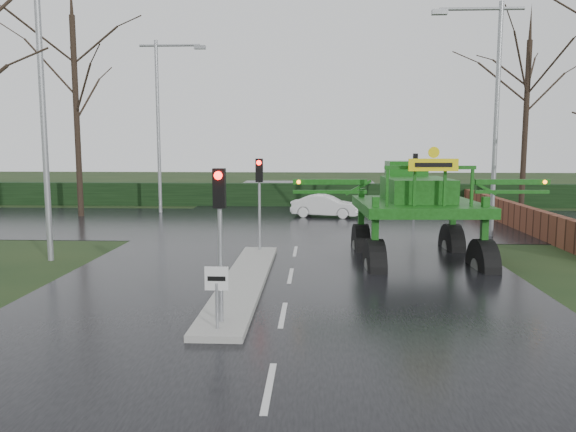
{
  "coord_description": "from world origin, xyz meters",
  "views": [
    {
      "loc": [
        0.76,
        -12.86,
        4.02
      ],
      "look_at": [
        -0.03,
        3.02,
        2.0
      ],
      "focal_mm": 35.0,
      "sensor_mm": 36.0,
      "label": 1
    }
  ],
  "objects_px": {
    "street_light_left_far": "(163,111)",
    "traffic_signal_far": "(415,170)",
    "crop_sprayer": "(375,197)",
    "white_sedan": "(325,217)",
    "street_light_left_near": "(50,86)",
    "street_light_right": "(490,99)",
    "keep_left_sign": "(217,287)",
    "traffic_signal_near": "(220,212)",
    "traffic_signal_mid": "(259,184)"
  },
  "relations": [
    {
      "from": "street_light_left_near",
      "to": "keep_left_sign",
      "type": "bearing_deg",
      "value": -47.41
    },
    {
      "from": "street_light_right",
      "to": "white_sedan",
      "type": "relative_size",
      "value": 2.66
    },
    {
      "from": "keep_left_sign",
      "to": "traffic_signal_mid",
      "type": "relative_size",
      "value": 0.38
    },
    {
      "from": "street_light_left_near",
      "to": "street_light_right",
      "type": "bearing_deg",
      "value": 20.11
    },
    {
      "from": "traffic_signal_near",
      "to": "street_light_right",
      "type": "relative_size",
      "value": 0.35
    },
    {
      "from": "street_light_right",
      "to": "traffic_signal_far",
      "type": "bearing_deg",
      "value": 101.95
    },
    {
      "from": "traffic_signal_far",
      "to": "street_light_left_far",
      "type": "relative_size",
      "value": 0.35
    },
    {
      "from": "keep_left_sign",
      "to": "crop_sprayer",
      "type": "xyz_separation_m",
      "value": [
        3.98,
        6.94,
        1.28
      ]
    },
    {
      "from": "traffic_signal_far",
      "to": "street_light_left_near",
      "type": "xyz_separation_m",
      "value": [
        -14.69,
        -14.01,
        3.4
      ]
    },
    {
      "from": "traffic_signal_far",
      "to": "crop_sprayer",
      "type": "xyz_separation_m",
      "value": [
        -3.82,
        -14.57,
        -0.25
      ]
    },
    {
      "from": "street_light_right",
      "to": "white_sedan",
      "type": "height_order",
      "value": "street_light_right"
    },
    {
      "from": "keep_left_sign",
      "to": "traffic_signal_near",
      "type": "distance_m",
      "value": 1.61
    },
    {
      "from": "keep_left_sign",
      "to": "white_sedan",
      "type": "distance_m",
      "value": 19.98
    },
    {
      "from": "traffic_signal_near",
      "to": "traffic_signal_mid",
      "type": "relative_size",
      "value": 1.0
    },
    {
      "from": "traffic_signal_mid",
      "to": "traffic_signal_far",
      "type": "distance_m",
      "value": 14.75
    },
    {
      "from": "traffic_signal_near",
      "to": "traffic_signal_far",
      "type": "distance_m",
      "value": 22.42
    },
    {
      "from": "street_light_left_near",
      "to": "street_light_left_far",
      "type": "xyz_separation_m",
      "value": [
        0.0,
        14.0,
        0.0
      ]
    },
    {
      "from": "traffic_signal_mid",
      "to": "traffic_signal_far",
      "type": "bearing_deg",
      "value": 58.07
    },
    {
      "from": "street_light_left_far",
      "to": "white_sedan",
      "type": "distance_m",
      "value": 11.36
    },
    {
      "from": "traffic_signal_mid",
      "to": "white_sedan",
      "type": "relative_size",
      "value": 0.94
    },
    {
      "from": "street_light_left_far",
      "to": "crop_sprayer",
      "type": "height_order",
      "value": "street_light_left_far"
    },
    {
      "from": "street_light_left_near",
      "to": "street_light_right",
      "type": "relative_size",
      "value": 1.0
    },
    {
      "from": "traffic_signal_mid",
      "to": "street_light_left_near",
      "type": "distance_m",
      "value": 7.83
    },
    {
      "from": "traffic_signal_mid",
      "to": "street_light_left_near",
      "type": "height_order",
      "value": "street_light_left_near"
    },
    {
      "from": "crop_sprayer",
      "to": "white_sedan",
      "type": "xyz_separation_m",
      "value": [
        -1.37,
        12.84,
        -2.34
      ]
    },
    {
      "from": "traffic_signal_mid",
      "to": "white_sedan",
      "type": "xyz_separation_m",
      "value": [
        2.6,
        10.78,
        -2.59
      ]
    },
    {
      "from": "keep_left_sign",
      "to": "white_sedan",
      "type": "height_order",
      "value": "keep_left_sign"
    },
    {
      "from": "traffic_signal_near",
      "to": "traffic_signal_mid",
      "type": "distance_m",
      "value": 8.5
    },
    {
      "from": "traffic_signal_near",
      "to": "street_light_left_far",
      "type": "height_order",
      "value": "street_light_left_far"
    },
    {
      "from": "traffic_signal_mid",
      "to": "street_light_left_far",
      "type": "distance_m",
      "value": 14.68
    },
    {
      "from": "traffic_signal_near",
      "to": "crop_sprayer",
      "type": "height_order",
      "value": "crop_sprayer"
    },
    {
      "from": "traffic_signal_near",
      "to": "crop_sprayer",
      "type": "distance_m",
      "value": 7.58
    },
    {
      "from": "traffic_signal_near",
      "to": "street_light_left_near",
      "type": "distance_m",
      "value": 10.4
    },
    {
      "from": "traffic_signal_mid",
      "to": "street_light_right",
      "type": "bearing_deg",
      "value": 25.4
    },
    {
      "from": "street_light_left_near",
      "to": "street_light_right",
      "type": "distance_m",
      "value": 17.45
    },
    {
      "from": "street_light_left_near",
      "to": "white_sedan",
      "type": "height_order",
      "value": "street_light_left_near"
    },
    {
      "from": "keep_left_sign",
      "to": "traffic_signal_near",
      "type": "relative_size",
      "value": 0.38
    },
    {
      "from": "traffic_signal_far",
      "to": "street_light_right",
      "type": "height_order",
      "value": "street_light_right"
    },
    {
      "from": "traffic_signal_near",
      "to": "white_sedan",
      "type": "xyz_separation_m",
      "value": [
        2.6,
        19.28,
        -2.59
      ]
    },
    {
      "from": "street_light_left_far",
      "to": "crop_sprayer",
      "type": "distance_m",
      "value": 18.53
    },
    {
      "from": "traffic_signal_far",
      "to": "white_sedan",
      "type": "relative_size",
      "value": 0.94
    },
    {
      "from": "traffic_signal_mid",
      "to": "white_sedan",
      "type": "bearing_deg",
      "value": 76.43
    },
    {
      "from": "street_light_left_far",
      "to": "traffic_signal_far",
      "type": "bearing_deg",
      "value": 0.03
    },
    {
      "from": "traffic_signal_near",
      "to": "white_sedan",
      "type": "distance_m",
      "value": 19.63
    },
    {
      "from": "traffic_signal_far",
      "to": "traffic_signal_mid",
      "type": "bearing_deg",
      "value": 58.07
    },
    {
      "from": "keep_left_sign",
      "to": "white_sedan",
      "type": "relative_size",
      "value": 0.36
    },
    {
      "from": "traffic_signal_near",
      "to": "street_light_left_near",
      "type": "xyz_separation_m",
      "value": [
        -6.89,
        7.01,
        3.4
      ]
    },
    {
      "from": "keep_left_sign",
      "to": "traffic_signal_mid",
      "type": "distance_m",
      "value": 9.12
    },
    {
      "from": "traffic_signal_far",
      "to": "keep_left_sign",
      "type": "bearing_deg",
      "value": 70.07
    },
    {
      "from": "traffic_signal_far",
      "to": "crop_sprayer",
      "type": "bearing_deg",
      "value": 75.29
    }
  ]
}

